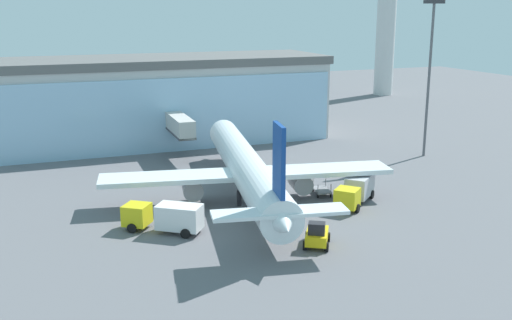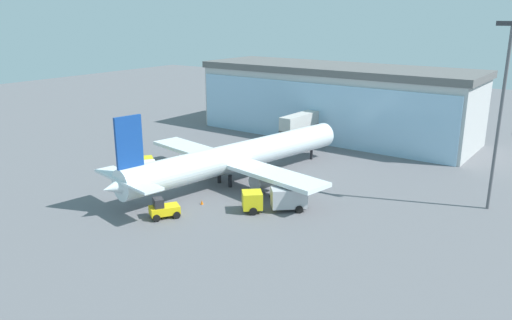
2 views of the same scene
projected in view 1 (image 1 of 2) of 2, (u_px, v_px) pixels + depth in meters
ground at (253, 216)px, 58.92m from camera, size 240.00×240.00×0.00m
terminal_building at (160, 99)px, 90.90m from camera, size 50.92×17.43×12.78m
jet_bridge at (178, 125)px, 81.33m from camera, size 2.78×11.32×5.81m
control_tower at (387, 6)px, 136.75m from camera, size 7.33×7.33×35.19m
apron_light_mast at (430, 67)px, 79.80m from camera, size 3.20×0.40×20.92m
airplane at (246, 168)px, 63.31m from camera, size 30.62×38.93×11.06m
catering_truck at (165, 216)px, 54.32m from camera, size 7.14×6.18×2.65m
fuel_truck at (356, 190)px, 62.32m from camera, size 6.94×6.46×2.65m
baggage_cart at (322, 190)px, 65.43m from camera, size 2.23×3.10×1.50m
pushback_tug at (317, 235)px, 51.15m from camera, size 3.44×3.72×2.30m
safety_cone_nose at (298, 221)px, 56.48m from camera, size 0.36×0.36×0.55m
safety_cone_wingtip at (129, 210)px, 59.75m from camera, size 0.36×0.36×0.55m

